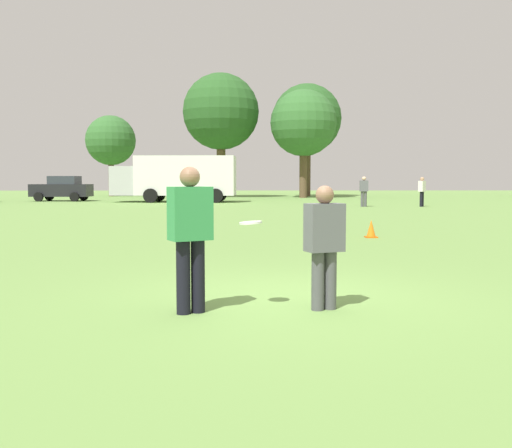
{
  "coord_description": "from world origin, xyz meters",
  "views": [
    {
      "loc": [
        -0.53,
        -7.64,
        1.55
      ],
      "look_at": [
        -0.38,
        0.57,
        0.94
      ],
      "focal_mm": 41.51,
      "sensor_mm": 36.0,
      "label": 1
    }
  ],
  "objects_px": {
    "frisbee": "(251,223)",
    "traffic_cone": "(371,229)",
    "box_truck": "(177,177)",
    "bystander_far_jogger": "(422,190)",
    "parked_car_center": "(62,188)",
    "player_thrower": "(190,231)",
    "bystander_sideline_watcher": "(364,190)",
    "player_defender": "(324,240)"
  },
  "relations": [
    {
      "from": "traffic_cone",
      "to": "bystander_far_jogger",
      "type": "xyz_separation_m",
      "value": [
        6.8,
        18.15,
        0.74
      ]
    },
    {
      "from": "box_truck",
      "to": "parked_car_center",
      "type": "bearing_deg",
      "value": 165.62
    },
    {
      "from": "player_thrower",
      "to": "traffic_cone",
      "type": "height_order",
      "value": "player_thrower"
    },
    {
      "from": "parked_car_center",
      "to": "box_truck",
      "type": "height_order",
      "value": "box_truck"
    },
    {
      "from": "box_truck",
      "to": "frisbee",
      "type": "bearing_deg",
      "value": -82.03
    },
    {
      "from": "parked_car_center",
      "to": "box_truck",
      "type": "relative_size",
      "value": 0.5
    },
    {
      "from": "player_defender",
      "to": "bystander_sideline_watcher",
      "type": "bearing_deg",
      "value": 77.67
    },
    {
      "from": "parked_car_center",
      "to": "traffic_cone",
      "type": "bearing_deg",
      "value": -58.82
    },
    {
      "from": "bystander_far_jogger",
      "to": "traffic_cone",
      "type": "bearing_deg",
      "value": -110.55
    },
    {
      "from": "player_thrower",
      "to": "bystander_far_jogger",
      "type": "xyz_separation_m",
      "value": [
        10.83,
        27.1,
        0.01
      ]
    },
    {
      "from": "frisbee",
      "to": "bystander_sideline_watcher",
      "type": "xyz_separation_m",
      "value": [
        6.77,
        26.96,
        -0.06
      ]
    },
    {
      "from": "player_thrower",
      "to": "bystander_sideline_watcher",
      "type": "distance_m",
      "value": 28.14
    },
    {
      "from": "frisbee",
      "to": "box_truck",
      "type": "bearing_deg",
      "value": 97.97
    },
    {
      "from": "traffic_cone",
      "to": "bystander_sideline_watcher",
      "type": "relative_size",
      "value": 0.28
    },
    {
      "from": "frisbee",
      "to": "traffic_cone",
      "type": "distance_m",
      "value": 9.42
    },
    {
      "from": "player_defender",
      "to": "parked_car_center",
      "type": "xyz_separation_m",
      "value": [
        -14.3,
        36.46,
        0.09
      ]
    },
    {
      "from": "frisbee",
      "to": "parked_car_center",
      "type": "height_order",
      "value": "parked_car_center"
    },
    {
      "from": "bystander_sideline_watcher",
      "to": "bystander_far_jogger",
      "type": "relative_size",
      "value": 1.01
    },
    {
      "from": "player_defender",
      "to": "bystander_far_jogger",
      "type": "bearing_deg",
      "value": 71.05
    },
    {
      "from": "player_defender",
      "to": "frisbee",
      "type": "height_order",
      "value": "player_defender"
    },
    {
      "from": "parked_car_center",
      "to": "box_truck",
      "type": "distance_m",
      "value": 8.95
    },
    {
      "from": "parked_car_center",
      "to": "player_thrower",
      "type": "bearing_deg",
      "value": -70.84
    },
    {
      "from": "player_thrower",
      "to": "bystander_sideline_watcher",
      "type": "height_order",
      "value": "bystander_sideline_watcher"
    },
    {
      "from": "player_thrower",
      "to": "bystander_sideline_watcher",
      "type": "xyz_separation_m",
      "value": [
        7.47,
        27.13,
        0.02
      ]
    },
    {
      "from": "bystander_sideline_watcher",
      "to": "player_thrower",
      "type": "bearing_deg",
      "value": -105.4
    },
    {
      "from": "player_defender",
      "to": "traffic_cone",
      "type": "xyz_separation_m",
      "value": [
        2.45,
        8.79,
        -0.6
      ]
    },
    {
      "from": "parked_car_center",
      "to": "box_truck",
      "type": "xyz_separation_m",
      "value": [
        8.63,
        -2.21,
        0.83
      ]
    },
    {
      "from": "player_thrower",
      "to": "frisbee",
      "type": "height_order",
      "value": "player_thrower"
    },
    {
      "from": "parked_car_center",
      "to": "bystander_far_jogger",
      "type": "distance_m",
      "value": 25.4
    },
    {
      "from": "traffic_cone",
      "to": "bystander_far_jogger",
      "type": "relative_size",
      "value": 0.28
    },
    {
      "from": "traffic_cone",
      "to": "box_truck",
      "type": "bearing_deg",
      "value": 107.68
    },
    {
      "from": "player_defender",
      "to": "frisbee",
      "type": "distance_m",
      "value": 0.9
    },
    {
      "from": "frisbee",
      "to": "traffic_cone",
      "type": "bearing_deg",
      "value": 69.28
    },
    {
      "from": "frisbee",
      "to": "parked_car_center",
      "type": "distance_m",
      "value": 38.85
    },
    {
      "from": "traffic_cone",
      "to": "player_defender",
      "type": "bearing_deg",
      "value": -105.54
    },
    {
      "from": "box_truck",
      "to": "bystander_far_jogger",
      "type": "distance_m",
      "value": 16.63
    },
    {
      "from": "box_truck",
      "to": "bystander_far_jogger",
      "type": "height_order",
      "value": "box_truck"
    },
    {
      "from": "box_truck",
      "to": "bystander_far_jogger",
      "type": "bearing_deg",
      "value": -26.1
    },
    {
      "from": "player_thrower",
      "to": "player_defender",
      "type": "distance_m",
      "value": 1.59
    },
    {
      "from": "frisbee",
      "to": "bystander_far_jogger",
      "type": "distance_m",
      "value": 28.77
    },
    {
      "from": "frisbee",
      "to": "box_truck",
      "type": "relative_size",
      "value": 0.03
    },
    {
      "from": "traffic_cone",
      "to": "player_thrower",
      "type": "bearing_deg",
      "value": -114.18
    }
  ]
}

